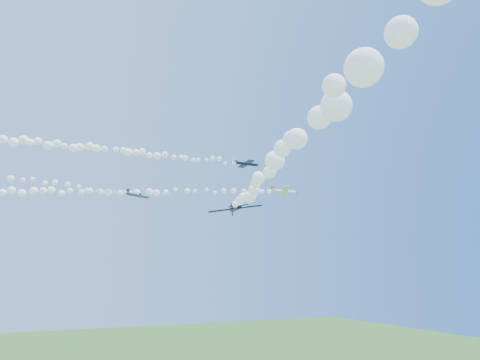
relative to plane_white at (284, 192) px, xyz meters
name	(u,v)px	position (x,y,z in m)	size (l,w,h in m)	color
plane_white	(284,192)	(0.00, 0.00, 0.00)	(7.63, 8.06, 2.96)	white
smoke_trail_white	(134,192)	(-39.48, 16.46, -0.28)	(74.86, 32.88, 3.25)	white
plane_navy	(246,163)	(-14.36, -4.97, 5.39)	(7.87, 8.27, 2.53)	#0D163A
smoke_trail_navy	(102,149)	(-50.30, -2.96, 5.19)	(67.18, 6.47, 3.06)	white
plane_grey	(138,195)	(-40.76, 1.54, -4.14)	(6.50, 6.82, 2.26)	#3D4759
plane_black	(235,208)	(-34.15, -43.68, -13.71)	(7.92, 7.54, 2.17)	black
smoke_trail_black	(367,63)	(-45.16, -84.35, -13.99)	(22.89, 77.09, 3.05)	white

